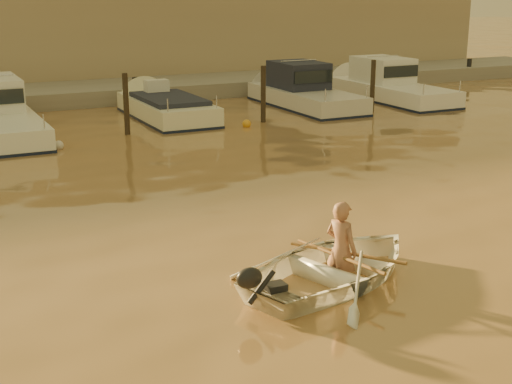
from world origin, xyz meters
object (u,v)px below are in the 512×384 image
moored_boat_5 (391,85)px  moored_boat_3 (167,112)px  moored_boat_4 (306,92)px  dinghy (337,266)px  waterfront_building (50,36)px  person (341,249)px

moored_boat_5 → moored_boat_3: bearing=180.0°
moored_boat_4 → moored_boat_5: bearing=0.0°
moored_boat_3 → moored_boat_5: moored_boat_5 is taller
dinghy → moored_boat_5: 20.02m
moored_boat_4 → moored_boat_5: 4.20m
dinghy → waterfront_building: 26.63m
person → moored_boat_3: size_ratio=0.26×
person → moored_boat_3: bearing=-28.2°
moored_boat_3 → waterfront_building: bearing=100.0°
moored_boat_4 → waterfront_building: 13.62m
moored_boat_3 → moored_boat_4: (5.89, 0.00, 0.40)m
dinghy → moored_boat_5: bearing=-58.3°
dinghy → person: person is taller
waterfront_building → person: bearing=-91.1°
dinghy → moored_boat_4: bearing=-47.7°
dinghy → moored_boat_4: size_ratio=0.53×
person → moored_boat_5: moored_boat_5 is taller
person → moored_boat_5: bearing=-58.2°
moored_boat_3 → waterfront_building: (-1.95, 11.00, 2.17)m
dinghy → moored_boat_3: bearing=-28.5°
dinghy → moored_boat_3: 15.74m
moored_boat_5 → moored_boat_4: bearing=180.0°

